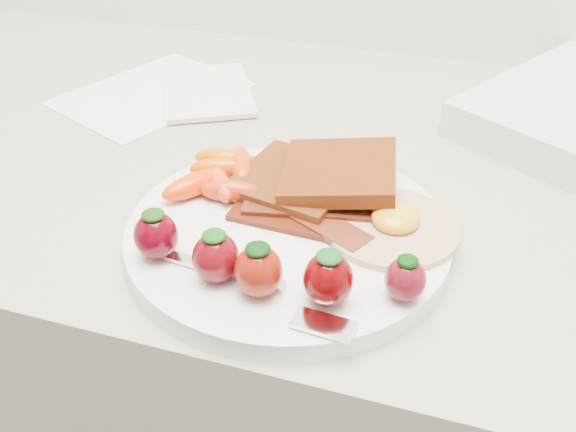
% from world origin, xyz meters
% --- Properties ---
extents(counter, '(2.00, 0.60, 0.90)m').
position_xyz_m(counter, '(0.00, 1.70, 0.45)').
color(counter, gray).
rests_on(counter, ground).
extents(plate, '(0.27, 0.27, 0.02)m').
position_xyz_m(plate, '(-0.00, 1.54, 0.91)').
color(plate, white).
rests_on(plate, counter).
extents(toast_lower, '(0.11, 0.11, 0.01)m').
position_xyz_m(toast_lower, '(-0.02, 1.60, 0.93)').
color(toast_lower, '#3D180C').
rests_on(toast_lower, plate).
extents(toast_upper, '(0.11, 0.11, 0.02)m').
position_xyz_m(toast_upper, '(0.02, 1.60, 0.94)').
color(toast_upper, '#491E07').
rests_on(toast_upper, toast_lower).
extents(fried_egg, '(0.13, 0.13, 0.02)m').
position_xyz_m(fried_egg, '(0.08, 1.56, 0.92)').
color(fried_egg, white).
rests_on(fried_egg, plate).
extents(bacon_strips, '(0.13, 0.07, 0.01)m').
position_xyz_m(bacon_strips, '(0.01, 1.55, 0.92)').
color(bacon_strips, '#320504').
rests_on(bacon_strips, plate).
extents(baby_carrots, '(0.09, 0.11, 0.02)m').
position_xyz_m(baby_carrots, '(-0.08, 1.58, 0.93)').
color(baby_carrots, '#D04C00').
rests_on(baby_carrots, plate).
extents(strawberries, '(0.22, 0.06, 0.04)m').
position_xyz_m(strawberries, '(-0.00, 1.47, 0.94)').
color(strawberries, '#48000C').
rests_on(strawberries, plate).
extents(fork, '(0.16, 0.05, 0.00)m').
position_xyz_m(fork, '(0.01, 1.45, 0.92)').
color(fork, silver).
rests_on(fork, plate).
extents(paper_sheet, '(0.23, 0.25, 0.00)m').
position_xyz_m(paper_sheet, '(-0.25, 1.77, 0.90)').
color(paper_sheet, white).
rests_on(paper_sheet, counter).
extents(notepad, '(0.16, 0.18, 0.01)m').
position_xyz_m(notepad, '(-0.19, 1.79, 0.91)').
color(notepad, white).
rests_on(notepad, paper_sheet).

